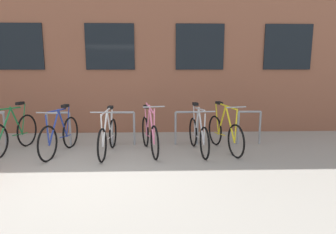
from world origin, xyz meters
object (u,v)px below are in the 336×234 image
object	(u,v)px
bicycle_silver	(198,135)
bicycle_blue	(60,136)
bicycle_white	(108,136)
bicycle_green	(13,134)
bicycle_yellow	(225,133)
bicycle_pink	(150,134)

from	to	relation	value
bicycle_silver	bicycle_blue	world-z (taller)	bicycle_silver
bicycle_blue	bicycle_white	bearing A→B (deg)	-3.04
bicycle_green	bicycle_yellow	xyz separation A→B (m)	(4.64, -0.03, -0.01)
bicycle_green	bicycle_pink	xyz separation A→B (m)	(2.98, -0.10, -0.02)
bicycle_green	bicycle_white	bearing A→B (deg)	-5.87
bicycle_blue	bicycle_white	xyz separation A→B (m)	(1.03, -0.05, -0.01)
bicycle_blue	bicycle_pink	world-z (taller)	bicycle_pink
bicycle_silver	bicycle_green	size ratio (longest dim) A/B	0.94
bicycle_green	bicycle_pink	bearing A→B (deg)	-1.85
bicycle_white	bicycle_yellow	xyz separation A→B (m)	(2.55, 0.18, 0.01)
bicycle_green	bicycle_blue	xyz separation A→B (m)	(1.07, -0.16, -0.01)
bicycle_silver	bicycle_green	bearing A→B (deg)	178.26
bicycle_white	bicycle_yellow	world-z (taller)	bicycle_yellow
bicycle_blue	bicycle_green	bearing A→B (deg)	171.44
bicycle_blue	bicycle_yellow	xyz separation A→B (m)	(3.57, 0.13, 0.00)
bicycle_silver	bicycle_yellow	bearing A→B (deg)	8.37
bicycle_pink	bicycle_white	bearing A→B (deg)	-172.32
bicycle_yellow	bicycle_silver	bearing A→B (deg)	-171.63
bicycle_silver	bicycle_white	world-z (taller)	bicycle_silver
bicycle_green	bicycle_white	world-z (taller)	bicycle_green
bicycle_silver	bicycle_green	distance (m)	4.05
bicycle_blue	bicycle_yellow	world-z (taller)	bicycle_yellow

